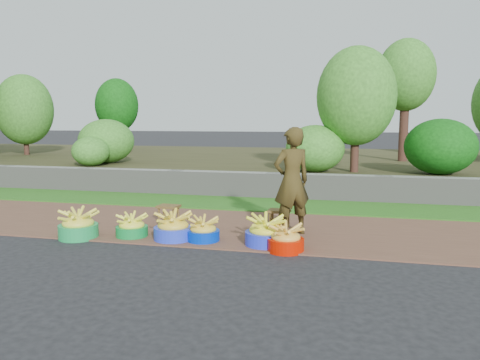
% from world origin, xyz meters
% --- Properties ---
extents(ground_plane, '(120.00, 120.00, 0.00)m').
position_xyz_m(ground_plane, '(0.00, 0.00, 0.00)').
color(ground_plane, black).
rests_on(ground_plane, ground).
extents(dirt_shoulder, '(80.00, 2.50, 0.02)m').
position_xyz_m(dirt_shoulder, '(0.00, 1.25, 0.01)').
color(dirt_shoulder, brown).
rests_on(dirt_shoulder, ground).
extents(grass_verge, '(80.00, 1.50, 0.04)m').
position_xyz_m(grass_verge, '(0.00, 3.25, 0.02)').
color(grass_verge, '#2C681B').
rests_on(grass_verge, ground).
extents(retaining_wall, '(80.00, 0.35, 0.55)m').
position_xyz_m(retaining_wall, '(0.00, 4.10, 0.28)').
color(retaining_wall, gray).
rests_on(retaining_wall, ground).
extents(earth_bank, '(80.00, 10.00, 0.50)m').
position_xyz_m(earth_bank, '(0.00, 9.00, 0.25)').
color(earth_bank, '#37351A').
rests_on(earth_bank, ground).
extents(vegetation, '(29.25, 7.58, 4.84)m').
position_xyz_m(vegetation, '(-1.52, 6.83, 2.63)').
color(vegetation, '#392119').
rests_on(vegetation, earth_bank).
extents(basin_a, '(0.55, 0.55, 0.41)m').
position_xyz_m(basin_a, '(-2.16, 0.13, 0.18)').
color(basin_a, '#198F45').
rests_on(basin_a, ground).
extents(basin_b, '(0.45, 0.45, 0.34)m').
position_xyz_m(basin_b, '(-1.44, 0.35, 0.15)').
color(basin_b, '#0D7D32').
rests_on(basin_b, ground).
extents(basin_c, '(0.54, 0.54, 0.40)m').
position_xyz_m(basin_c, '(-0.80, 0.32, 0.18)').
color(basin_c, blue).
rests_on(basin_c, ground).
extents(basin_d, '(0.45, 0.45, 0.34)m').
position_xyz_m(basin_d, '(-0.38, 0.36, 0.15)').
color(basin_d, '#002AB6').
rests_on(basin_d, ground).
extents(basin_e, '(0.54, 0.54, 0.41)m').
position_xyz_m(basin_e, '(0.50, 0.34, 0.18)').
color(basin_e, '#2131DB').
rests_on(basin_e, ground).
extents(basin_f, '(0.47, 0.47, 0.35)m').
position_xyz_m(basin_f, '(0.80, 0.15, 0.16)').
color(basin_f, '#BC1300').
rests_on(basin_f, ground).
extents(stool_left, '(0.35, 0.28, 0.29)m').
position_xyz_m(stool_left, '(-1.24, 1.25, 0.25)').
color(stool_left, brown).
rests_on(stool_left, dirt_shoulder).
extents(stool_right, '(0.34, 0.26, 0.29)m').
position_xyz_m(stool_right, '(0.54, 1.32, 0.25)').
color(stool_right, brown).
rests_on(stool_right, dirt_shoulder).
extents(vendor_woman, '(0.68, 0.62, 1.55)m').
position_xyz_m(vendor_woman, '(0.75, 1.02, 0.80)').
color(vendor_woman, black).
rests_on(vendor_woman, dirt_shoulder).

